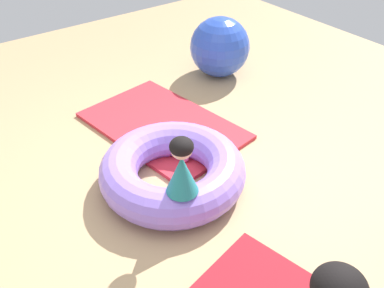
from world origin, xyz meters
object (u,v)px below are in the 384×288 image
object	(u,v)px
child_in_teal	(182,166)
play_ball_orange	(184,135)
play_ball_yellow	(160,129)
inflatable_cushion	(173,170)
exercise_ball_large	(220,47)
play_ball_blue	(150,144)
play_ball_pink	(185,158)

from	to	relation	value
child_in_teal	play_ball_orange	xyz separation A→B (m)	(-0.83, 0.61, -0.46)
play_ball_yellow	inflatable_cushion	bearing A→B (deg)	-24.70
child_in_teal	exercise_ball_large	world-z (taller)	child_in_teal
play_ball_orange	play_ball_yellow	world-z (taller)	same
child_in_teal	play_ball_yellow	size ratio (longest dim) A/B	5.47
play_ball_blue	exercise_ball_large	size ratio (longest dim) A/B	0.09
play_ball_yellow	child_in_teal	bearing A→B (deg)	-24.56
play_ball_orange	play_ball_blue	world-z (taller)	play_ball_orange
child_in_teal	play_ball_orange	size ratio (longest dim) A/B	5.49
play_ball_yellow	exercise_ball_large	size ratio (longest dim) A/B	0.12
child_in_teal	play_ball_orange	world-z (taller)	child_in_teal
play_ball_orange	exercise_ball_large	world-z (taller)	exercise_ball_large
play_ball_blue	inflatable_cushion	bearing A→B (deg)	-10.82
play_ball_pink	child_in_teal	bearing A→B (deg)	-37.11
play_ball_yellow	play_ball_blue	distance (m)	0.24
play_ball_orange	play_ball_pink	xyz separation A→B (m)	(0.29, -0.20, -0.00)
child_in_teal	play_ball_pink	distance (m)	0.82
child_in_teal	exercise_ball_large	xyz separation A→B (m)	(-1.72, 1.78, -0.19)
inflatable_cushion	child_in_teal	xyz separation A→B (m)	(0.38, -0.17, 0.38)
play_ball_orange	child_in_teal	bearing A→B (deg)	-36.46
play_ball_pink	play_ball_yellow	distance (m)	0.50
child_in_teal	play_ball_pink	bearing A→B (deg)	83.31
inflatable_cushion	play_ball_pink	distance (m)	0.29
play_ball_orange	play_ball_pink	bearing A→B (deg)	-35.20
play_ball_pink	play_ball_blue	size ratio (longest dim) A/B	1.31
play_ball_orange	play_ball_yellow	bearing A→B (deg)	-146.99
play_ball_yellow	play_ball_blue	world-z (taller)	play_ball_yellow
play_ball_yellow	exercise_ball_large	bearing A→B (deg)	117.56
play_ball_blue	exercise_ball_large	distance (m)	1.73
inflatable_cushion	play_ball_blue	distance (m)	0.54
play_ball_blue	play_ball_pink	bearing A→B (deg)	20.27
inflatable_cushion	play_ball_pink	xyz separation A→B (m)	(-0.16, 0.24, -0.08)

